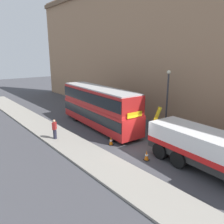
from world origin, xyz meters
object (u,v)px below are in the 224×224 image
Objects in this scene: recovery_tow_truck at (222,150)px; pedestrian_onlooker at (55,129)px; double_decker_bus at (99,106)px; traffic_cone_midway at (147,156)px; street_lamp at (167,96)px; traffic_cone_near_bus at (111,141)px.

pedestrian_onlooker is (-11.80, -5.03, -0.77)m from recovery_tow_truck.
traffic_cone_midway is (8.05, -1.77, -1.89)m from double_decker_bus.
street_lamp is at bearing 43.37° from double_decker_bus.
traffic_cone_near_bus is 1.00× the size of traffic_cone_midway.
pedestrian_onlooker is at bearing -156.35° from traffic_cone_midway.
recovery_tow_truck is 8.46m from street_lamp.
pedestrian_onlooker reaches higher than traffic_cone_midway.
pedestrian_onlooker is 2.38× the size of traffic_cone_midway.
double_decker_bus is 5.18m from traffic_cone_near_bus.
traffic_cone_midway is (7.53, 3.30, -0.64)m from pedestrian_onlooker.
traffic_cone_near_bus is 3.67m from traffic_cone_midway.
traffic_cone_near_bus is 6.93m from street_lamp.
recovery_tow_truck reaches higher than traffic_cone_near_bus.
recovery_tow_truck reaches higher than traffic_cone_midway.
recovery_tow_truck is at bearing -30.26° from street_lamp.
traffic_cone_midway is (3.66, 0.23, 0.00)m from traffic_cone_near_bus.
double_decker_bus is at bearing 155.47° from traffic_cone_near_bus.
recovery_tow_truck is at bearing 13.91° from traffic_cone_near_bus.
double_decker_bus is (-12.32, 0.04, 0.47)m from recovery_tow_truck.
street_lamp is (4.65, 9.20, 2.49)m from pedestrian_onlooker.
traffic_cone_near_bus is 0.12× the size of street_lamp.
recovery_tow_truck is at bearing -17.58° from pedestrian_onlooker.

